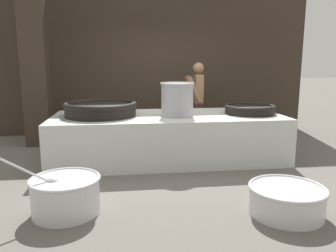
{
  "coord_description": "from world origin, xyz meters",
  "views": [
    {
      "loc": [
        -0.7,
        -5.35,
        1.6
      ],
      "look_at": [
        0.0,
        0.0,
        0.57
      ],
      "focal_mm": 35.0,
      "sensor_mm": 36.0,
      "label": 1
    }
  ],
  "objects_px": {
    "cook": "(198,99)",
    "prep_bowl_vegetables": "(66,193)",
    "giant_wok_near": "(101,108)",
    "prep_bowl_meat": "(287,199)",
    "giant_wok_far": "(249,109)",
    "stock_pot": "(177,99)"
  },
  "relations": [
    {
      "from": "cook",
      "to": "giant_wok_far",
      "type": "bearing_deg",
      "value": 120.55
    },
    {
      "from": "giant_wok_near",
      "to": "giant_wok_far",
      "type": "distance_m",
      "value": 2.5
    },
    {
      "from": "giant_wok_far",
      "to": "prep_bowl_vegetables",
      "type": "bearing_deg",
      "value": -146.1
    },
    {
      "from": "giant_wok_near",
      "to": "prep_bowl_vegetables",
      "type": "bearing_deg",
      "value": -97.69
    },
    {
      "from": "cook",
      "to": "prep_bowl_vegetables",
      "type": "distance_m",
      "value": 3.85
    },
    {
      "from": "giant_wok_near",
      "to": "cook",
      "type": "distance_m",
      "value": 2.23
    },
    {
      "from": "prep_bowl_meat",
      "to": "giant_wok_near",
      "type": "bearing_deg",
      "value": 132.57
    },
    {
      "from": "stock_pot",
      "to": "cook",
      "type": "distance_m",
      "value": 1.52
    },
    {
      "from": "giant_wok_far",
      "to": "prep_bowl_meat",
      "type": "distance_m",
      "value": 2.33
    },
    {
      "from": "giant_wok_near",
      "to": "stock_pot",
      "type": "relative_size",
      "value": 2.13
    },
    {
      "from": "giant_wok_near",
      "to": "prep_bowl_meat",
      "type": "relative_size",
      "value": 1.44
    },
    {
      "from": "giant_wok_far",
      "to": "stock_pot",
      "type": "distance_m",
      "value": 1.28
    },
    {
      "from": "giant_wok_near",
      "to": "giant_wok_far",
      "type": "relative_size",
      "value": 1.38
    },
    {
      "from": "giant_wok_far",
      "to": "stock_pot",
      "type": "xyz_separation_m",
      "value": [
        -1.26,
        -0.09,
        0.2
      ]
    },
    {
      "from": "giant_wok_far",
      "to": "prep_bowl_meat",
      "type": "relative_size",
      "value": 1.05
    },
    {
      "from": "prep_bowl_vegetables",
      "to": "prep_bowl_meat",
      "type": "relative_size",
      "value": 1.16
    },
    {
      "from": "stock_pot",
      "to": "cook",
      "type": "bearing_deg",
      "value": 64.89
    },
    {
      "from": "stock_pot",
      "to": "prep_bowl_meat",
      "type": "height_order",
      "value": "stock_pot"
    },
    {
      "from": "giant_wok_far",
      "to": "cook",
      "type": "distance_m",
      "value": 1.43
    },
    {
      "from": "cook",
      "to": "stock_pot",
      "type": "bearing_deg",
      "value": 69.72
    },
    {
      "from": "stock_pot",
      "to": "prep_bowl_vegetables",
      "type": "relative_size",
      "value": 0.58
    },
    {
      "from": "cook",
      "to": "prep_bowl_vegetables",
      "type": "relative_size",
      "value": 1.7
    }
  ]
}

